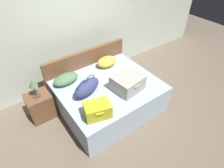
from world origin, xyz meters
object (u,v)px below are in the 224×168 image
pillow_near_headboard (107,62)px  nightstand (40,106)px  duffel_bag (87,87)px  bed (109,95)px  hard_case_large (127,83)px  pillow_center_head (66,79)px  hard_case_medium (97,110)px  table_lamp (33,85)px

pillow_near_headboard → nightstand: bearing=-179.5°
duffel_bag → nightstand: size_ratio=1.19×
bed → nightstand: 1.33m
hard_case_large → pillow_center_head: hard_case_large is taller
bed → hard_case_medium: hard_case_medium is taller
hard_case_medium → nightstand: (-0.64, 1.06, -0.42)m
pillow_center_head → table_lamp: 0.61m
bed → table_lamp: 1.43m
pillow_near_headboard → table_lamp: table_lamp is taller
hard_case_large → pillow_center_head: bearing=127.8°
bed → table_lamp: table_lamp is taller
pillow_near_headboard → bed: bearing=-122.3°
nightstand → table_lamp: size_ratio=1.47×
pillow_near_headboard → duffel_bag: bearing=-146.6°
pillow_near_headboard → pillow_center_head: 0.97m
bed → pillow_center_head: pillow_center_head is taller
hard_case_medium → pillow_center_head: hard_case_medium is taller
hard_case_medium → table_lamp: table_lamp is taller
hard_case_large → bed: bearing=118.9°
duffel_bag → nightstand: duffel_bag is taller
table_lamp → pillow_near_headboard: bearing=0.5°
nightstand → table_lamp: table_lamp is taller
pillow_center_head → nightstand: bearing=179.5°
pillow_center_head → hard_case_large: bearing=-44.6°
hard_case_large → pillow_near_headboard: size_ratio=1.25×
hard_case_large → duffel_bag: 0.74m
nightstand → bed: bearing=-23.9°
duffel_bag → pillow_near_headboard: duffel_bag is taller
nightstand → hard_case_large: bearing=-30.2°
duffel_bag → pillow_center_head: 0.54m
bed → duffel_bag: size_ratio=2.97×
hard_case_large → pillow_center_head: (-0.84, 0.83, -0.05)m
bed → hard_case_medium: (-0.58, -0.52, 0.40)m
pillow_near_headboard → pillow_center_head: size_ratio=0.87×
pillow_center_head → table_lamp: table_lamp is taller
duffel_bag → table_lamp: 0.93m
duffel_bag → pillow_near_headboard: (0.80, 0.53, -0.04)m
table_lamp → duffel_bag: bearing=-33.6°
bed → pillow_center_head: size_ratio=3.62×
pillow_near_headboard → hard_case_large: bearing=-98.7°
hard_case_large → table_lamp: bearing=142.2°
bed → table_lamp: bearing=156.1°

